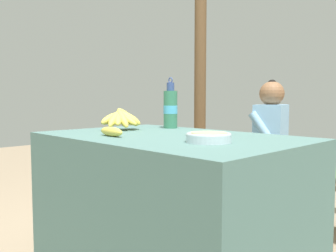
{
  "coord_description": "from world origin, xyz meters",
  "views": [
    {
      "loc": [
        1.24,
        -1.21,
        0.95
      ],
      "look_at": [
        -0.06,
        0.05,
        0.81
      ],
      "focal_mm": 38.0,
      "sensor_mm": 36.0,
      "label": 1
    }
  ],
  "objects_px": {
    "banana_bunch_ripe": "(122,118)",
    "wooden_bench": "(283,181)",
    "support_post_near": "(200,70)",
    "loose_banana_front": "(111,132)",
    "seated_vendor": "(265,142)",
    "water_bottle": "(170,108)",
    "serving_bowl": "(209,137)"
  },
  "relations": [
    {
      "from": "serving_bowl",
      "to": "water_bottle",
      "type": "xyz_separation_m",
      "value": [
        -0.62,
        0.39,
        0.1
      ]
    },
    {
      "from": "loose_banana_front",
      "to": "wooden_bench",
      "type": "xyz_separation_m",
      "value": [
        0.11,
        1.48,
        -0.46
      ]
    },
    {
      "from": "serving_bowl",
      "to": "water_bottle",
      "type": "height_order",
      "value": "water_bottle"
    },
    {
      "from": "banana_bunch_ripe",
      "to": "water_bottle",
      "type": "xyz_separation_m",
      "value": [
        0.1,
        0.29,
        0.05
      ]
    },
    {
      "from": "serving_bowl",
      "to": "loose_banana_front",
      "type": "xyz_separation_m",
      "value": [
        -0.48,
        -0.15,
        -0.0
      ]
    },
    {
      "from": "loose_banana_front",
      "to": "support_post_near",
      "type": "bearing_deg",
      "value": 118.19
    },
    {
      "from": "loose_banana_front",
      "to": "seated_vendor",
      "type": "distance_m",
      "value": 1.45
    },
    {
      "from": "water_bottle",
      "to": "seated_vendor",
      "type": "bearing_deg",
      "value": 82.16
    },
    {
      "from": "banana_bunch_ripe",
      "to": "water_bottle",
      "type": "height_order",
      "value": "water_bottle"
    },
    {
      "from": "water_bottle",
      "to": "wooden_bench",
      "type": "relative_size",
      "value": 0.22
    },
    {
      "from": "seated_vendor",
      "to": "water_bottle",
      "type": "bearing_deg",
      "value": 64.66
    },
    {
      "from": "water_bottle",
      "to": "loose_banana_front",
      "type": "relative_size",
      "value": 1.68
    },
    {
      "from": "banana_bunch_ripe",
      "to": "support_post_near",
      "type": "relative_size",
      "value": 0.12
    },
    {
      "from": "serving_bowl",
      "to": "support_post_near",
      "type": "height_order",
      "value": "support_post_near"
    },
    {
      "from": "banana_bunch_ripe",
      "to": "wooden_bench",
      "type": "relative_size",
      "value": 0.2
    },
    {
      "from": "serving_bowl",
      "to": "loose_banana_front",
      "type": "bearing_deg",
      "value": -162.83
    },
    {
      "from": "seated_vendor",
      "to": "support_post_near",
      "type": "xyz_separation_m",
      "value": [
        -0.9,
        0.29,
        0.61
      ]
    },
    {
      "from": "water_bottle",
      "to": "seated_vendor",
      "type": "relative_size",
      "value": 0.28
    },
    {
      "from": "seated_vendor",
      "to": "loose_banana_front",
      "type": "bearing_deg",
      "value": 73.31
    },
    {
      "from": "banana_bunch_ripe",
      "to": "seated_vendor",
      "type": "relative_size",
      "value": 0.26
    },
    {
      "from": "support_post_near",
      "to": "wooden_bench",
      "type": "bearing_deg",
      "value": -13.07
    },
    {
      "from": "loose_banana_front",
      "to": "support_post_near",
      "type": "distance_m",
      "value": 2.0
    },
    {
      "from": "serving_bowl",
      "to": "loose_banana_front",
      "type": "distance_m",
      "value": 0.5
    },
    {
      "from": "banana_bunch_ripe",
      "to": "support_post_near",
      "type": "xyz_separation_m",
      "value": [
        -0.68,
        1.48,
        0.4
      ]
    },
    {
      "from": "water_bottle",
      "to": "wooden_bench",
      "type": "distance_m",
      "value": 1.13
    },
    {
      "from": "serving_bowl",
      "to": "water_bottle",
      "type": "distance_m",
      "value": 0.74
    },
    {
      "from": "banana_bunch_ripe",
      "to": "support_post_near",
      "type": "height_order",
      "value": "support_post_near"
    },
    {
      "from": "banana_bunch_ripe",
      "to": "loose_banana_front",
      "type": "relative_size",
      "value": 1.55
    },
    {
      "from": "water_bottle",
      "to": "serving_bowl",
      "type": "bearing_deg",
      "value": -32.29
    },
    {
      "from": "serving_bowl",
      "to": "support_post_near",
      "type": "bearing_deg",
      "value": 131.6
    },
    {
      "from": "wooden_bench",
      "to": "seated_vendor",
      "type": "height_order",
      "value": "seated_vendor"
    },
    {
      "from": "loose_banana_front",
      "to": "seated_vendor",
      "type": "relative_size",
      "value": 0.17
    }
  ]
}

